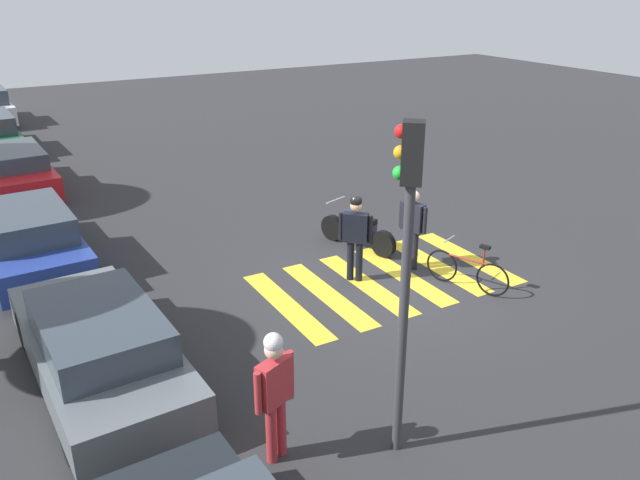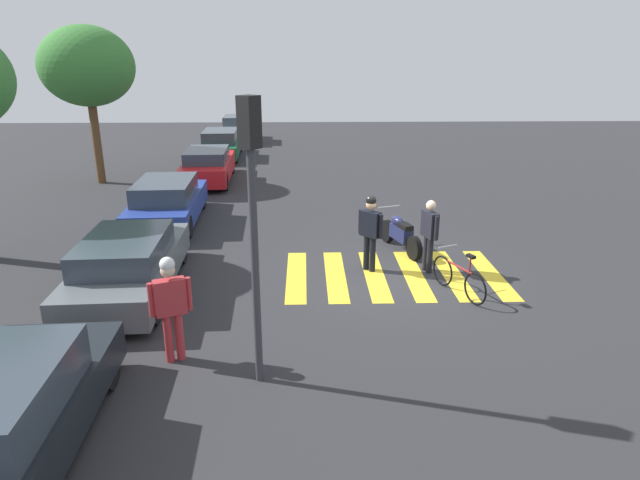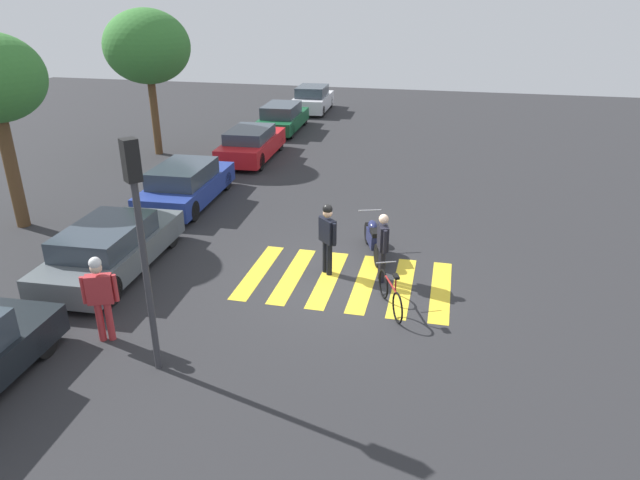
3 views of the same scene
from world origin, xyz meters
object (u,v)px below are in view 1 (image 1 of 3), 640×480
at_px(car_grey_coupe, 99,346).
at_px(car_red_convertible, 14,170).
at_px(officer_by_motorcycle, 413,224).
at_px(leaning_bicycle, 467,271).
at_px(car_blue_hatchback, 28,238).
at_px(police_motorcycle, 358,230).
at_px(traffic_light_pole, 406,245).
at_px(pedestrian_bystander, 275,387).
at_px(officer_on_foot, 355,232).

relative_size(car_grey_coupe, car_red_convertible, 1.02).
bearing_deg(officer_by_motorcycle, leaning_bicycle, -164.52).
bearing_deg(car_grey_coupe, car_red_convertible, 0.41).
height_order(car_grey_coupe, car_blue_hatchback, car_blue_hatchback).
xyz_separation_m(car_grey_coupe, car_blue_hatchback, (5.06, 0.37, 0.02)).
bearing_deg(police_motorcycle, traffic_light_pole, 151.43).
distance_m(pedestrian_bystander, car_blue_hatchback, 8.12).
bearing_deg(pedestrian_bystander, police_motorcycle, -41.33).
xyz_separation_m(pedestrian_bystander, car_grey_coupe, (2.82, 1.56, -0.44)).
relative_size(leaning_bicycle, traffic_light_pole, 0.38).
distance_m(leaning_bicycle, traffic_light_pole, 5.63).
relative_size(police_motorcycle, car_blue_hatchback, 0.44).
bearing_deg(car_blue_hatchback, pedestrian_bystander, -166.24).
xyz_separation_m(car_blue_hatchback, traffic_light_pole, (-8.49, -3.36, 2.25)).
bearing_deg(officer_by_motorcycle, traffic_light_pole, 140.84).
bearing_deg(officer_by_motorcycle, car_red_convertible, 34.51).
distance_m(officer_on_foot, officer_by_motorcycle, 1.36).
xyz_separation_m(leaning_bicycle, car_red_convertible, (11.03, 7.04, 0.27)).
xyz_separation_m(police_motorcycle, car_red_convertible, (8.25, 6.27, 0.20)).
bearing_deg(leaning_bicycle, car_grey_coupe, 87.22).
relative_size(pedestrian_bystander, car_blue_hatchback, 0.40).
relative_size(officer_by_motorcycle, pedestrian_bystander, 0.93).
distance_m(officer_on_foot, traffic_light_pole, 5.36).
bearing_deg(car_blue_hatchback, car_red_convertible, -2.93).
xyz_separation_m(pedestrian_bystander, car_red_convertible, (13.51, 1.64, -0.42)).
xyz_separation_m(police_motorcycle, officer_on_foot, (-1.37, 0.95, 0.61)).
relative_size(officer_on_foot, pedestrian_bystander, 1.00).
distance_m(pedestrian_bystander, car_red_convertible, 13.61).
distance_m(police_motorcycle, car_grey_coupe, 6.66).
relative_size(officer_on_foot, car_red_convertible, 0.39).
bearing_deg(car_grey_coupe, traffic_light_pole, -138.90).
bearing_deg(police_motorcycle, officer_by_motorcycle, -164.55).
height_order(police_motorcycle, car_grey_coupe, car_grey_coupe).
relative_size(officer_by_motorcycle, car_red_convertible, 0.37).
relative_size(officer_on_foot, officer_by_motorcycle, 1.06).
relative_size(officer_on_foot, car_blue_hatchback, 0.40).
bearing_deg(officer_on_foot, leaning_bicycle, -129.39).
xyz_separation_m(officer_on_foot, car_blue_hatchback, (3.99, 5.60, -0.42)).
relative_size(officer_by_motorcycle, traffic_light_pole, 0.40).
relative_size(car_blue_hatchback, traffic_light_pole, 1.07).
xyz_separation_m(leaning_bicycle, car_blue_hatchback, (5.40, 7.32, 0.27)).
distance_m(leaning_bicycle, officer_on_foot, 2.33).
height_order(officer_by_motorcycle, car_red_convertible, officer_by_motorcycle).
xyz_separation_m(police_motorcycle, officer_by_motorcycle, (-1.45, -0.40, 0.53)).
relative_size(officer_on_foot, traffic_light_pole, 0.42).
bearing_deg(leaning_bicycle, police_motorcycle, 15.47).
distance_m(car_blue_hatchback, car_red_convertible, 5.64).
distance_m(car_red_convertible, traffic_light_pole, 14.62).
bearing_deg(traffic_light_pole, officer_by_motorcycle, -39.16).
relative_size(police_motorcycle, leaning_bicycle, 1.23).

